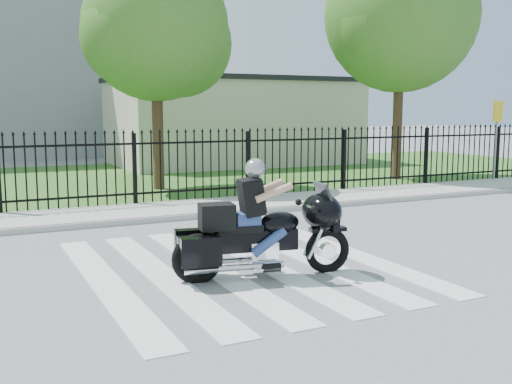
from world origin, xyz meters
name	(u,v)px	position (x,y,z in m)	size (l,w,h in m)	color
ground	(239,266)	(0.00, 0.00, 0.00)	(120.00, 120.00, 0.00)	slate
crosswalk	(239,266)	(0.00, 0.00, 0.01)	(5.00, 5.50, 0.01)	silver
sidewalk	(147,212)	(0.00, 5.00, 0.06)	(40.00, 2.00, 0.12)	#ADAAA3
curb	(160,219)	(0.00, 4.00, 0.06)	(40.00, 0.12, 0.12)	#ADAAA3
grass_strip	(88,181)	(0.00, 12.00, 0.01)	(40.00, 12.00, 0.02)	#2C571E
iron_fence	(135,171)	(0.00, 6.00, 0.90)	(26.00, 0.04, 1.80)	black
tree_mid	(156,28)	(1.50, 9.00, 4.67)	(4.20, 4.20, 6.78)	#382316
tree_right	(401,16)	(9.50, 8.00, 5.39)	(5.00, 5.00, 7.90)	#382316
building_low	(233,123)	(7.00, 16.00, 1.75)	(10.00, 6.00, 3.50)	beige
building_low_roof	(233,80)	(7.00, 16.00, 3.60)	(10.20, 6.20, 0.20)	black
motorcycle_rider	(259,228)	(0.01, -0.67, 0.71)	(2.59, 1.16, 1.73)	black
traffic_sign	(497,124)	(11.58, 5.69, 1.91)	(0.54, 0.19, 2.51)	slate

